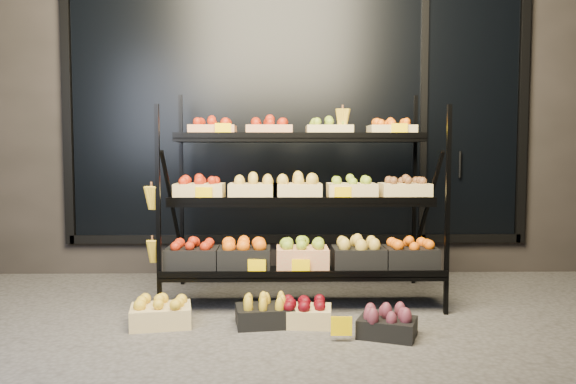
{
  "coord_description": "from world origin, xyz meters",
  "views": [
    {
      "loc": [
        -0.19,
        -3.76,
        1.16
      ],
      "look_at": [
        -0.1,
        0.55,
        0.86
      ],
      "focal_mm": 35.0,
      "sensor_mm": 36.0,
      "label": 1
    }
  ],
  "objects_px": {
    "display_rack": "(300,201)",
    "floor_crate_midright": "(305,312)",
    "floor_crate_left": "(161,312)",
    "floor_crate_midleft": "(265,312)"
  },
  "relations": [
    {
      "from": "display_rack",
      "to": "floor_crate_midleft",
      "type": "distance_m",
      "value": 0.99
    },
    {
      "from": "floor_crate_left",
      "to": "floor_crate_midright",
      "type": "bearing_deg",
      "value": -10.22
    },
    {
      "from": "display_rack",
      "to": "floor_crate_midright",
      "type": "distance_m",
      "value": 0.95
    },
    {
      "from": "floor_crate_midleft",
      "to": "floor_crate_midright",
      "type": "distance_m",
      "value": 0.27
    },
    {
      "from": "display_rack",
      "to": "floor_crate_midright",
      "type": "relative_size",
      "value": 5.75
    },
    {
      "from": "display_rack",
      "to": "floor_crate_midleft",
      "type": "xyz_separation_m",
      "value": [
        -0.26,
        -0.65,
        -0.7
      ]
    },
    {
      "from": "floor_crate_left",
      "to": "display_rack",
      "type": "bearing_deg",
      "value": 23.87
    },
    {
      "from": "floor_crate_midright",
      "to": "display_rack",
      "type": "bearing_deg",
      "value": 96.18
    },
    {
      "from": "display_rack",
      "to": "floor_crate_midright",
      "type": "xyz_separation_m",
      "value": [
        0.01,
        -0.65,
        -0.7
      ]
    },
    {
      "from": "floor_crate_left",
      "to": "floor_crate_midright",
      "type": "distance_m",
      "value": 0.97
    }
  ]
}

